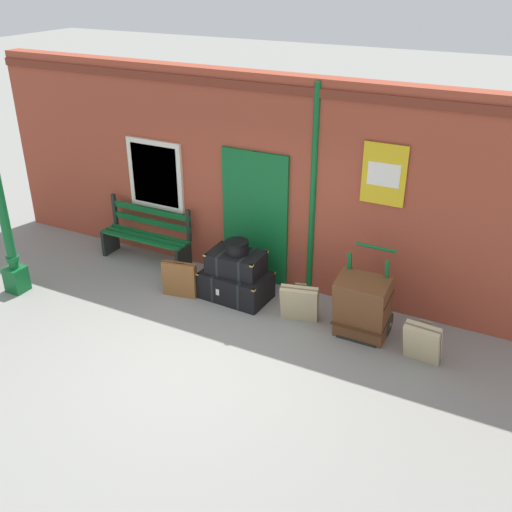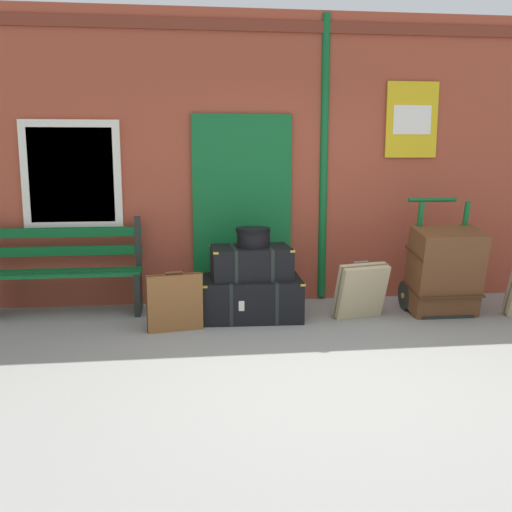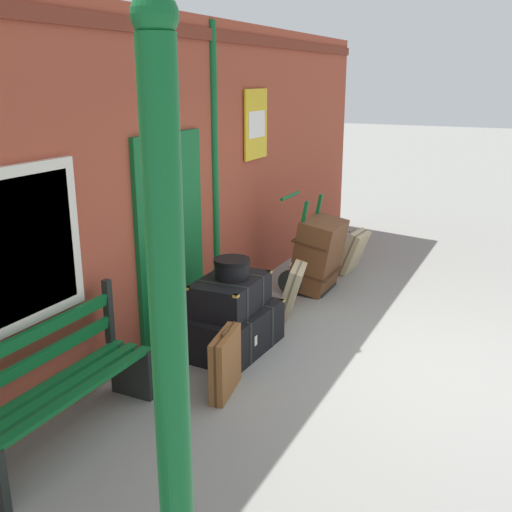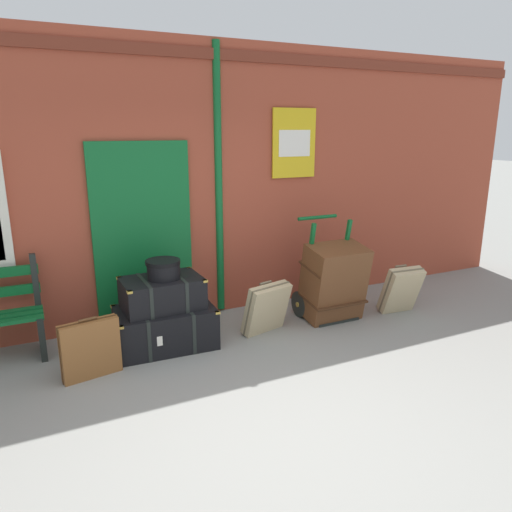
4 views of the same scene
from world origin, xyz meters
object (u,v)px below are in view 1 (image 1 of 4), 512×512
(lamp_post, at_px, (6,226))
(round_hatbox, at_px, (237,247))
(suitcase_beige, at_px, (423,343))
(steamer_trunk_middle, at_px, (236,262))
(large_brown_trunk, at_px, (362,307))
(suitcase_oxblood, at_px, (299,303))
(steamer_trunk_base, at_px, (236,285))
(platform_bench, at_px, (147,236))
(suitcase_caramel, at_px, (180,279))
(porters_trolley, at_px, (365,314))

(lamp_post, distance_m, round_hatbox, 3.42)
(lamp_post, height_order, round_hatbox, lamp_post)
(round_hatbox, height_order, suitcase_beige, round_hatbox)
(steamer_trunk_middle, height_order, suitcase_beige, steamer_trunk_middle)
(large_brown_trunk, height_order, suitcase_oxblood, large_brown_trunk)
(steamer_trunk_base, distance_m, steamer_trunk_middle, 0.37)
(platform_bench, bearing_deg, suitcase_oxblood, -10.58)
(large_brown_trunk, bearing_deg, lamp_post, -166.44)
(lamp_post, relative_size, large_brown_trunk, 3.05)
(platform_bench, relative_size, round_hatbox, 4.53)
(suitcase_beige, bearing_deg, steamer_trunk_middle, 172.61)
(suitcase_beige, distance_m, suitcase_caramel, 3.66)
(large_brown_trunk, relative_size, suitcase_oxblood, 1.58)
(suitcase_oxblood, xyz_separation_m, suitcase_caramel, (-1.89, -0.18, -0.02))
(platform_bench, distance_m, porters_trolley, 3.96)
(round_hatbox, bearing_deg, steamer_trunk_middle, 153.34)
(large_brown_trunk, bearing_deg, steamer_trunk_middle, 175.02)
(steamer_trunk_middle, height_order, large_brown_trunk, large_brown_trunk)
(round_hatbox, bearing_deg, suitcase_oxblood, -9.23)
(large_brown_trunk, bearing_deg, platform_bench, 171.98)
(large_brown_trunk, bearing_deg, suitcase_beige, -12.86)
(suitcase_caramel, bearing_deg, round_hatbox, 23.73)
(round_hatbox, bearing_deg, porters_trolley, 0.28)
(platform_bench, distance_m, suitcase_beige, 4.87)
(suitcase_beige, bearing_deg, suitcase_oxblood, 174.04)
(lamp_post, relative_size, steamer_trunk_base, 2.76)
(lamp_post, bearing_deg, steamer_trunk_middle, 24.47)
(round_hatbox, xyz_separation_m, suitcase_caramel, (-0.80, -0.35, -0.58))
(suitcase_beige, bearing_deg, platform_bench, 171.10)
(steamer_trunk_base, height_order, steamer_trunk_middle, steamer_trunk_middle)
(steamer_trunk_base, distance_m, suitcase_beige, 2.89)
(suitcase_caramel, bearing_deg, suitcase_beige, -0.13)
(lamp_post, height_order, steamer_trunk_base, lamp_post)
(porters_trolley, distance_m, suitcase_caramel, 2.81)
(porters_trolley, bearing_deg, steamer_trunk_middle, 179.94)
(suitcase_beige, bearing_deg, lamp_post, -170.19)
(large_brown_trunk, bearing_deg, round_hatbox, 175.30)
(steamer_trunk_middle, bearing_deg, round_hatbox, -26.66)
(steamer_trunk_base, height_order, round_hatbox, round_hatbox)
(suitcase_oxblood, relative_size, suitcase_beige, 0.97)
(lamp_post, xyz_separation_m, platform_bench, (1.16, 1.79, -0.64))
(platform_bench, xyz_separation_m, suitcase_caramel, (1.15, -0.74, -0.17))
(porters_trolley, height_order, suitcase_caramel, porters_trolley)
(lamp_post, relative_size, porters_trolley, 2.39)
(lamp_post, bearing_deg, large_brown_trunk, 13.56)
(round_hatbox, xyz_separation_m, porters_trolley, (1.99, 0.01, -0.58))
(steamer_trunk_middle, distance_m, large_brown_trunk, 2.02)
(suitcase_caramel, bearing_deg, porters_trolley, 7.41)
(lamp_post, xyz_separation_m, porters_trolley, (5.10, 1.40, -0.81))
(lamp_post, xyz_separation_m, steamer_trunk_middle, (3.09, 1.41, -0.50))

